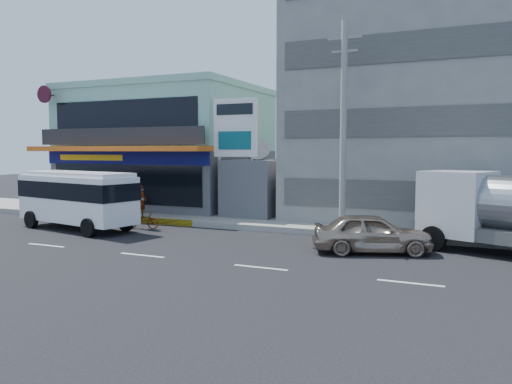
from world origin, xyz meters
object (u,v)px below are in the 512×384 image
satellite_dish (257,159)px  minibus (77,195)px  sedan (372,233)px  utility_pole_near (343,127)px  shop_building (169,151)px  billboard (235,134)px  concrete_building (446,98)px  motorcycle_rider (142,215)px

satellite_dish → minibus: bearing=-133.9°
minibus → sedan: size_ratio=1.58×
satellite_dish → utility_pole_near: bearing=-31.0°
utility_pole_near → minibus: 13.79m
utility_pole_near → shop_building: bearing=154.9°
billboard → minibus: bearing=-140.0°
concrete_building → satellite_dish: concrete_building is taller
concrete_building → satellite_dish: (-10.00, -4.00, -3.42)m
satellite_dish → utility_pole_near: (6.00, -3.60, 1.57)m
shop_building → satellite_dish: 8.54m
billboard → motorcycle_rider: size_ratio=3.07×
concrete_building → sedan: bearing=-100.2°
billboard → minibus: 8.92m
shop_building → minibus: 10.41m
shop_building → sedan: size_ratio=2.66×
sedan → minibus: bearing=71.3°
billboard → minibus: size_ratio=0.94×
concrete_building → minibus: bearing=-146.5°
shop_building → motorcycle_rider: size_ratio=5.51×
concrete_building → satellite_dish: size_ratio=10.67×
shop_building → utility_pole_near: 15.50m
minibus → shop_building: bearing=96.3°
minibus → motorcycle_rider: (2.88, 1.54, -1.02)m
concrete_building → utility_pole_near: bearing=-117.8°
motorcycle_rider → concrete_building: bearing=34.5°
billboard → utility_pole_near: 6.75m
concrete_building → satellite_dish: bearing=-158.2°
satellite_dish → sedan: bearing=-40.7°
minibus → concrete_building: bearing=33.5°
utility_pole_near → sedan: utility_pole_near is taller
billboard → motorcycle_rider: 6.66m
concrete_building → billboard: bearing=-151.1°
shop_building → sedan: shop_building is taller
concrete_building → satellite_dish: 11.30m
satellite_dish → utility_pole_near: utility_pole_near is taller
satellite_dish → concrete_building: bearing=21.8°
motorcycle_rider → sedan: bearing=-6.1°
concrete_building → sedan: 12.70m
satellite_dish → motorcycle_rider: bearing=-125.4°
shop_building → billboard: (7.50, -4.75, 0.93)m
billboard → motorcycle_rider: billboard is taller
utility_pole_near → minibus: size_ratio=1.36×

